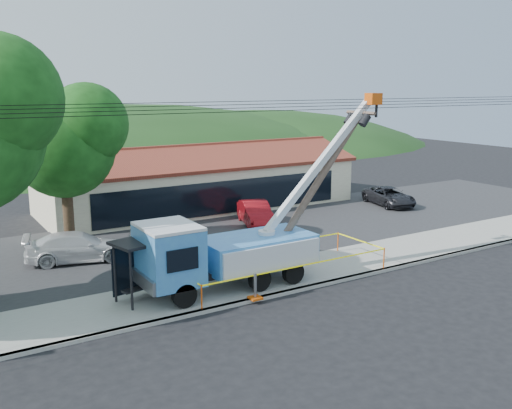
{
  "coord_description": "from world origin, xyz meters",
  "views": [
    {
      "loc": [
        -13.94,
        -16.86,
        8.79
      ],
      "look_at": [
        -0.4,
        5.0,
        3.38
      ],
      "focal_mm": 40.0,
      "sensor_mm": 36.0,
      "label": 1
    }
  ],
  "objects": [
    {
      "name": "car_silver",
      "position": [
        -3.05,
        10.14,
        0.0
      ],
      "size": [
        2.63,
        4.42,
        1.41
      ],
      "primitive_type": "imported",
      "rotation": [
        0.0,
        0.0,
        0.25
      ],
      "color": "silver",
      "rests_on": "ground"
    },
    {
      "name": "car_dark",
      "position": [
        16.0,
        12.89,
        0.0
      ],
      "size": [
        3.17,
        5.11,
        1.32
      ],
      "primitive_type": "imported",
      "rotation": [
        0.0,
        0.0,
        -0.22
      ],
      "color": "black",
      "rests_on": "ground"
    },
    {
      "name": "tree_lot",
      "position": [
        -7.0,
        13.0,
        6.21
      ],
      "size": [
        6.3,
        5.6,
        8.94
      ],
      "color": "#332316",
      "rests_on": "ground"
    },
    {
      "name": "car_red",
      "position": [
        4.47,
        12.92,
        0.0
      ],
      "size": [
        2.96,
        4.84,
        1.51
      ],
      "primitive_type": "imported",
      "rotation": [
        0.0,
        0.0,
        -0.32
      ],
      "color": "maroon",
      "rests_on": "ground"
    },
    {
      "name": "caution_tape",
      "position": [
        0.21,
        3.89,
        0.89
      ],
      "size": [
        9.8,
        3.48,
        1.01
      ],
      "color": "#DA4F0B",
      "rests_on": "ground"
    },
    {
      "name": "curb",
      "position": [
        0.0,
        2.1,
        0.07
      ],
      "size": [
        60.0,
        0.25,
        0.15
      ],
      "primitive_type": "cube",
      "color": "gray",
      "rests_on": "ground"
    },
    {
      "name": "parking_lot",
      "position": [
        0.0,
        12.0,
        0.05
      ],
      "size": [
        60.0,
        12.0,
        0.1
      ],
      "primitive_type": "cube",
      "color": "#28282B",
      "rests_on": "ground"
    },
    {
      "name": "bus_shelter",
      "position": [
        -6.1,
        4.51,
        2.01
      ],
      "size": [
        2.92,
        2.15,
        2.54
      ],
      "rotation": [
        0.0,
        0.0,
        0.22
      ],
      "color": "black",
      "rests_on": "ground"
    },
    {
      "name": "sidewalk",
      "position": [
        0.0,
        4.0,
        0.07
      ],
      "size": [
        60.0,
        4.0,
        0.15
      ],
      "primitive_type": "cube",
      "color": "gray",
      "rests_on": "ground"
    },
    {
      "name": "hill_center",
      "position": [
        10.0,
        55.0,
        0.0
      ],
      "size": [
        89.6,
        64.0,
        32.0
      ],
      "primitive_type": "ellipsoid",
      "color": "#183613",
      "rests_on": "ground"
    },
    {
      "name": "strip_mall",
      "position": [
        4.0,
        19.98,
        1.88
      ],
      "size": [
        22.5,
        8.53,
        4.67
      ],
      "color": "beige",
      "rests_on": "ground"
    },
    {
      "name": "car_white",
      "position": [
        -7.07,
        11.21,
        0.0
      ],
      "size": [
        5.42,
        3.21,
        1.47
      ],
      "primitive_type": "imported",
      "rotation": [
        0.0,
        0.0,
        1.33
      ],
      "color": "silver",
      "rests_on": "ground"
    },
    {
      "name": "leaning_pole",
      "position": [
        2.48,
        3.87,
        4.56
      ],
      "size": [
        6.62,
        1.92,
        8.2
      ],
      "color": "#4F3F33",
      "rests_on": "ground"
    },
    {
      "name": "utility_truck",
      "position": [
        -2.72,
        3.83,
        1.83
      ],
      "size": [
        12.16,
        4.22,
        8.24
      ],
      "color": "black",
      "rests_on": "ground"
    },
    {
      "name": "hill_east",
      "position": [
        30.0,
        55.0,
        0.0
      ],
      "size": [
        72.8,
        52.0,
        26.0
      ],
      "primitive_type": "ellipsoid",
      "color": "#183613",
      "rests_on": "ground"
    },
    {
      "name": "ground",
      "position": [
        0.0,
        0.0,
        0.0
      ],
      "size": [
        120.0,
        120.0,
        0.0
      ],
      "primitive_type": "plane",
      "color": "black",
      "rests_on": "ground"
    }
  ]
}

